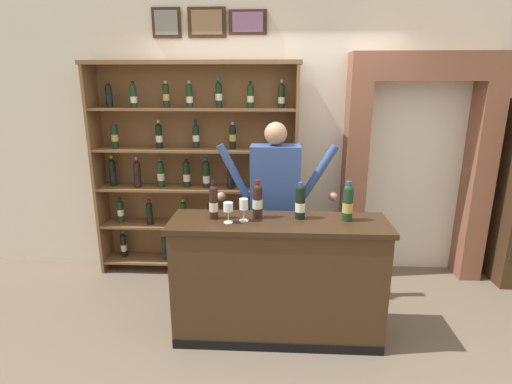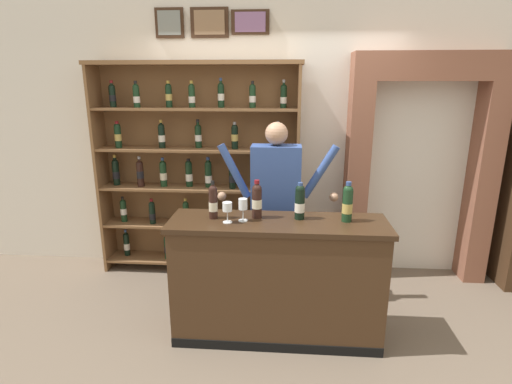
# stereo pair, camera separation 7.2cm
# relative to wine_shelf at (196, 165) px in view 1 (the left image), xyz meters

# --- Properties ---
(ground_plane) EXTENTS (14.00, 14.00, 0.02)m
(ground_plane) POSITION_rel_wine_shelf_xyz_m (0.82, -1.17, -1.18)
(ground_plane) COLOR #6B5B4C
(back_wall) EXTENTS (12.00, 0.19, 3.44)m
(back_wall) POSITION_rel_wine_shelf_xyz_m (0.82, 0.23, 0.55)
(back_wall) COLOR silver
(back_wall) RESTS_ON ground
(wine_shelf) EXTENTS (2.14, 0.34, 2.21)m
(wine_shelf) POSITION_rel_wine_shelf_xyz_m (0.00, 0.00, 0.00)
(wine_shelf) COLOR brown
(wine_shelf) RESTS_ON ground
(archway_doorway) EXTENTS (1.46, 0.45, 2.29)m
(archway_doorway) POSITION_rel_wine_shelf_xyz_m (2.26, 0.09, 0.10)
(archway_doorway) COLOR brown
(archway_doorway) RESTS_ON ground
(tasting_counter) EXTENTS (1.68, 0.50, 0.99)m
(tasting_counter) POSITION_rel_wine_shelf_xyz_m (0.87, -1.17, -0.68)
(tasting_counter) COLOR #422B19
(tasting_counter) RESTS_ON ground
(shopkeeper) EXTENTS (1.09, 0.22, 1.69)m
(shopkeeper) POSITION_rel_wine_shelf_xyz_m (0.83, -0.61, -0.13)
(shopkeeper) COLOR #2D3347
(shopkeeper) RESTS_ON ground
(tasting_bottle_bianco) EXTENTS (0.07, 0.07, 0.30)m
(tasting_bottle_bianco) POSITION_rel_wine_shelf_xyz_m (0.36, -1.14, -0.05)
(tasting_bottle_bianco) COLOR black
(tasting_bottle_bianco) RESTS_ON tasting_counter
(tasting_bottle_brunello) EXTENTS (0.08, 0.08, 0.30)m
(tasting_bottle_brunello) POSITION_rel_wine_shelf_xyz_m (0.70, -1.11, -0.04)
(tasting_bottle_brunello) COLOR black
(tasting_bottle_brunello) RESTS_ON tasting_counter
(tasting_bottle_chianti) EXTENTS (0.08, 0.08, 0.29)m
(tasting_bottle_chianti) POSITION_rel_wine_shelf_xyz_m (1.03, -1.10, -0.04)
(tasting_bottle_chianti) COLOR black
(tasting_bottle_chianti) RESTS_ON tasting_counter
(tasting_bottle_rosso) EXTENTS (0.08, 0.08, 0.31)m
(tasting_bottle_rosso) POSITION_rel_wine_shelf_xyz_m (1.39, -1.13, -0.03)
(tasting_bottle_rosso) COLOR #19381E
(tasting_bottle_rosso) RESTS_ON tasting_counter
(wine_glass_spare) EXTENTS (0.07, 0.07, 0.18)m
(wine_glass_spare) POSITION_rel_wine_shelf_xyz_m (0.60, -1.19, -0.06)
(wine_glass_spare) COLOR silver
(wine_glass_spare) RESTS_ON tasting_counter
(wine_glass_left) EXTENTS (0.07, 0.07, 0.16)m
(wine_glass_left) POSITION_rel_wine_shelf_xyz_m (0.49, -1.23, -0.07)
(wine_glass_left) COLOR silver
(wine_glass_left) RESTS_ON tasting_counter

